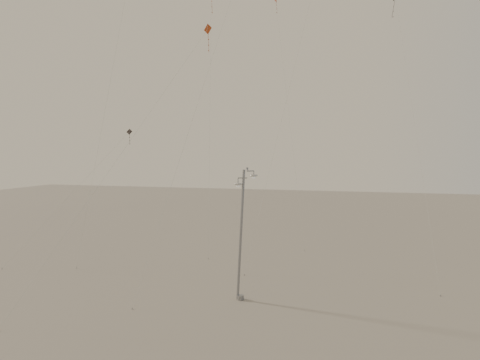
# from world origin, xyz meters

# --- Properties ---
(ground) EXTENTS (160.00, 160.00, 0.00)m
(ground) POSITION_xyz_m (0.00, 0.00, 0.00)
(ground) COLOR gray
(ground) RESTS_ON ground
(street_lamp) EXTENTS (1.47, 1.00, 8.88)m
(street_lamp) POSITION_xyz_m (2.20, 2.84, 4.74)
(street_lamp) COLOR gray
(street_lamp) RESTS_ON ground
(kite_3) EXTENTS (8.23, 13.36, 20.15)m
(kite_3) POSITION_xyz_m (-3.77, 5.32, 15.14)
(kite_3) COLOR #A03A17
(kite_3) RESTS_ON ground
(kite_4) EXTENTS (2.45, 9.57, 24.18)m
(kite_4) POSITION_xyz_m (13.61, 13.83, 18.27)
(kite_4) COLOR #2E2726
(kite_4) RESTS_ON ground
(kite_5) EXTENTS (4.37, 7.60, 28.24)m
(kite_5) POSITION_xyz_m (2.16, 22.09, 20.80)
(kite_5) COLOR maroon
(kite_5) RESTS_ON ground
(kite_6) EXTENTS (7.39, 9.19, 12.30)m
(kite_6) POSITION_xyz_m (-13.86, 11.07, 8.95)
(kite_6) COLOR #2E2726
(kite_6) RESTS_ON ground
(kite_7) EXTENTS (3.60, 10.88, 29.28)m
(kite_7) POSITION_xyz_m (-5.71, 20.30, 23.85)
(kite_7) COLOR #A03A17
(kite_7) RESTS_ON ground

